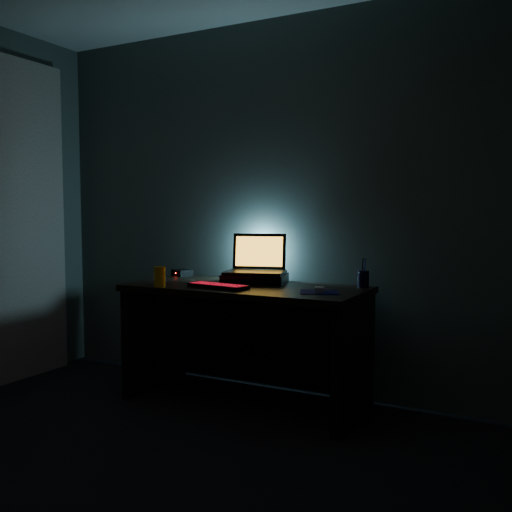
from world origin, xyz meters
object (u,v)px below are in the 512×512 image
(mouse, at_px, (319,289))
(router, at_px, (182,273))
(laptop, at_px, (257,264))
(pen_cup, at_px, (363,279))
(juice_glass, at_px, (160,277))
(keyboard, at_px, (218,286))

(mouse, distance_m, router, 1.25)
(mouse, xyz_separation_m, router, (-1.20, 0.36, 0.01))
(laptop, distance_m, router, 0.67)
(pen_cup, xyz_separation_m, router, (-1.36, 0.03, -0.03))
(mouse, relative_size, pen_cup, 0.87)
(laptop, bearing_deg, router, 157.79)
(pen_cup, relative_size, juice_glass, 0.82)
(laptop, xyz_separation_m, pen_cup, (0.70, 0.06, -0.07))
(keyboard, distance_m, mouse, 0.63)
(laptop, relative_size, mouse, 4.88)
(keyboard, height_order, juice_glass, juice_glass)
(mouse, bearing_deg, juice_glass, 170.72)
(laptop, height_order, pen_cup, laptop)
(laptop, xyz_separation_m, mouse, (0.55, -0.27, -0.10))
(pen_cup, distance_m, router, 1.36)
(mouse, height_order, juice_glass, juice_glass)
(juice_glass, relative_size, router, 0.75)
(pen_cup, bearing_deg, mouse, -115.43)
(juice_glass, bearing_deg, pen_cup, 26.02)
(laptop, height_order, juice_glass, laptop)
(laptop, relative_size, juice_glass, 3.49)
(juice_glass, bearing_deg, keyboard, 18.16)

